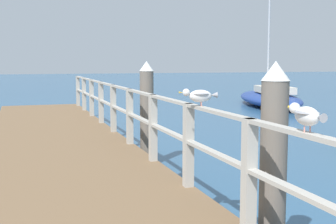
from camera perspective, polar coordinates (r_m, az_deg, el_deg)
pier_deck at (r=8.99m, az=-13.01°, el=-5.94°), size 2.79×18.06×0.49m
pier_railing at (r=9.06m, az=-4.86°, el=0.23°), size 0.12×16.58×1.11m
dock_piling_near at (r=4.82m, az=13.14°, el=-6.46°), size 0.29×0.29×2.15m
dock_piling_far at (r=9.24m, az=-2.69°, el=-0.18°), size 0.29×0.29×2.15m
seagull_foreground at (r=3.63m, az=17.06°, el=-0.35°), size 0.18×0.48×0.21m
seagull_background at (r=5.50m, az=4.02°, el=2.13°), size 0.48×0.21×0.21m
boat_4 at (r=22.28m, az=12.70°, el=1.81°), size 4.15×7.28×9.32m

